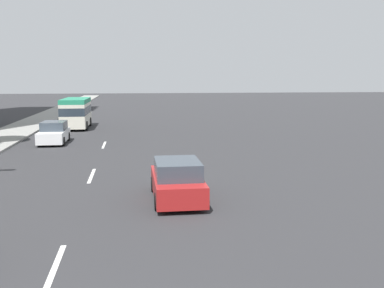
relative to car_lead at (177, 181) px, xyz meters
The scene contains 8 objects.
ground_plane 20.31m from the car_lead, 10.68° to the left, with size 198.00×198.00×0.00m, color #2D2D30.
sidewalk_right 23.31m from the car_lead, 31.13° to the left, with size 162.00×3.87×0.15m, color gray.
lane_stripe_near 7.09m from the car_lead, 147.75° to the left, with size 3.20×0.16×0.01m, color silver.
lane_stripe_mid 6.15m from the car_lead, 38.03° to the left, with size 3.20×0.16×0.01m, color silver.
lane_stripe_far 15.37m from the car_lead, 14.19° to the left, with size 3.20×0.16×0.01m, color silver.
car_lead is the anchor object (origin of this frame).
car_second 17.92m from the car_lead, 24.61° to the left, with size 4.30×1.88×1.60m.
minibus_fourth 26.97m from the car_lead, 15.08° to the left, with size 6.47×2.41×2.83m.
Camera 1 is at (-5.25, -2.04, 4.83)m, focal length 40.90 mm.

